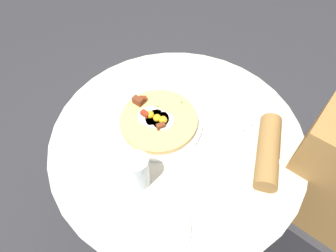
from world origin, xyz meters
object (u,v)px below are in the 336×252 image
(person_seated, at_px, (323,205))
(pizza_plate, at_px, (159,123))
(breakfast_pizza, at_px, (158,120))
(salt_shaker, at_px, (273,165))
(fork, at_px, (234,109))
(knife, at_px, (227,113))
(dining_table, at_px, (176,160))
(water_glass, at_px, (138,171))
(bread_plate, at_px, (159,229))

(person_seated, relative_size, pizza_plate, 3.72)
(breakfast_pizza, xyz_separation_m, salt_shaker, (0.39, 0.09, -0.00))
(breakfast_pizza, bearing_deg, person_seated, 20.64)
(fork, distance_m, knife, 0.04)
(dining_table, height_order, knife, knife)
(dining_table, relative_size, knife, 4.83)
(pizza_plate, xyz_separation_m, water_glass, (0.09, -0.20, 0.06))
(knife, xyz_separation_m, water_glass, (-0.07, -0.39, 0.06))
(person_seated, distance_m, water_glass, 0.73)
(breakfast_pizza, distance_m, water_glass, 0.23)
(fork, bearing_deg, dining_table, 81.23)
(salt_shaker, bearing_deg, pizza_plate, -166.96)
(breakfast_pizza, distance_m, salt_shaker, 0.40)
(dining_table, height_order, person_seated, person_seated)
(bread_plate, bearing_deg, dining_table, 118.92)
(dining_table, relative_size, person_seated, 0.77)
(pizza_plate, bearing_deg, person_seated, 20.63)
(person_seated, xyz_separation_m, breakfast_pizza, (-0.61, -0.23, 0.26))
(bread_plate, xyz_separation_m, water_glass, (-0.14, 0.07, 0.06))
(pizza_plate, bearing_deg, knife, 49.02)
(pizza_plate, bearing_deg, fork, 52.30)
(pizza_plate, distance_m, salt_shaker, 0.40)
(dining_table, xyz_separation_m, knife, (0.08, 0.18, 0.18))
(breakfast_pizza, distance_m, fork, 0.28)
(water_glass, xyz_separation_m, salt_shaker, (0.29, 0.29, -0.04))
(dining_table, height_order, salt_shaker, salt_shaker)
(person_seated, xyz_separation_m, salt_shaker, (-0.22, -0.14, 0.26))
(dining_table, distance_m, bread_plate, 0.37)
(person_seated, xyz_separation_m, knife, (-0.44, -0.04, 0.24))
(fork, bearing_deg, person_seated, -164.65)
(fork, bearing_deg, knife, 90.00)
(salt_shaker, bearing_deg, knife, 156.43)
(breakfast_pizza, bearing_deg, bread_plate, -49.35)
(knife, distance_m, water_glass, 0.40)
(person_seated, relative_size, fork, 6.31)
(knife, distance_m, salt_shaker, 0.24)
(knife, bearing_deg, fork, -90.00)
(breakfast_pizza, xyz_separation_m, bread_plate, (0.24, -0.27, -0.02))
(fork, height_order, salt_shaker, salt_shaker)
(person_seated, relative_size, breakfast_pizza, 4.23)
(water_glass, bearing_deg, bread_plate, -27.73)
(dining_table, height_order, bread_plate, bread_plate)
(person_seated, height_order, bread_plate, person_seated)
(pizza_plate, bearing_deg, bread_plate, -49.67)
(breakfast_pizza, relative_size, bread_plate, 1.55)
(dining_table, relative_size, salt_shaker, 17.84)
(water_glass, bearing_deg, knife, 79.91)
(dining_table, xyz_separation_m, person_seated, (0.53, 0.22, -0.06))
(pizza_plate, xyz_separation_m, salt_shaker, (0.39, 0.09, 0.02))
(person_seated, distance_m, knife, 0.51)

